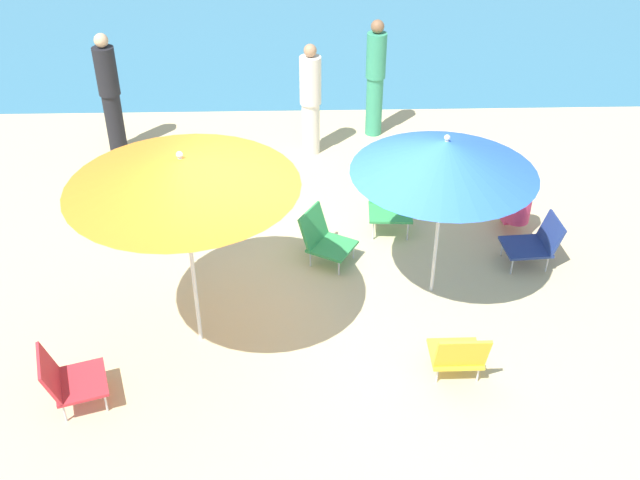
% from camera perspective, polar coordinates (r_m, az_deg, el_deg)
% --- Properties ---
extents(ground_plane, '(40.00, 40.00, 0.00)m').
position_cam_1_polar(ground_plane, '(8.14, -0.79, -5.15)').
color(ground_plane, '#D3BC8C').
extents(umbrella_blue, '(1.90, 1.90, 1.91)m').
position_cam_1_polar(umbrella_blue, '(7.58, 9.48, 6.25)').
color(umbrella_blue, silver).
rests_on(umbrella_blue, ground_plane).
extents(umbrella_orange, '(2.11, 2.11, 2.14)m').
position_cam_1_polar(umbrella_orange, '(6.74, -10.47, 5.07)').
color(umbrella_orange, silver).
rests_on(umbrella_orange, ground_plane).
extents(beach_chair_a, '(0.67, 0.65, 0.61)m').
position_cam_1_polar(beach_chair_a, '(7.25, -18.64, -9.93)').
color(beach_chair_a, red).
rests_on(beach_chair_a, ground_plane).
extents(beach_chair_b, '(0.63, 0.51, 0.58)m').
position_cam_1_polar(beach_chair_b, '(8.97, 16.05, -0.11)').
color(beach_chair_b, navy).
rests_on(beach_chair_b, ground_plane).
extents(beach_chair_c, '(0.72, 0.69, 0.63)m').
position_cam_1_polar(beach_chair_c, '(8.67, 0.27, 0.20)').
color(beach_chair_c, '#33934C').
rests_on(beach_chair_c, ground_plane).
extents(beach_chair_d, '(0.49, 0.53, 0.62)m').
position_cam_1_polar(beach_chair_d, '(7.26, 10.46, -8.52)').
color(beach_chair_d, gold).
rests_on(beach_chair_d, ground_plane).
extents(beach_chair_e, '(0.55, 0.58, 0.60)m').
position_cam_1_polar(beach_chair_e, '(9.29, 5.34, 2.73)').
color(beach_chair_e, '#33934C').
rests_on(beach_chair_e, ground_plane).
extents(person_a, '(0.30, 0.30, 1.76)m').
position_cam_1_polar(person_a, '(11.29, -15.66, 10.69)').
color(person_a, black).
rests_on(person_a, ground_plane).
extents(person_b, '(0.30, 0.30, 1.64)m').
position_cam_1_polar(person_b, '(10.83, -0.72, 10.59)').
color(person_b, silver).
rests_on(person_b, ground_plane).
extents(person_c, '(0.33, 0.55, 0.93)m').
position_cam_1_polar(person_c, '(9.36, 14.77, 2.84)').
color(person_c, '#DB3866').
rests_on(person_c, ground_plane).
extents(person_d, '(0.29, 0.29, 1.77)m').
position_cam_1_polar(person_d, '(11.40, 4.22, 12.16)').
color(person_d, '#389970').
rests_on(person_d, ground_plane).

